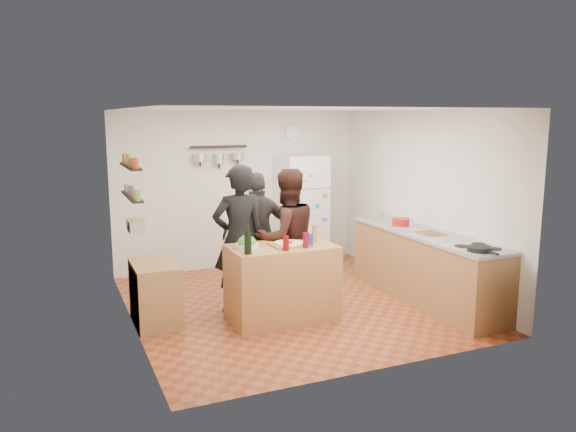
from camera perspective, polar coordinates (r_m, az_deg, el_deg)
name	(u,v)px	position (r m, az deg, el deg)	size (l,w,h in m)	color
room_shell	(279,205)	(7.47, -0.87, 1.11)	(4.20, 4.20, 4.20)	brown
prep_island	(282,283)	(6.75, -0.61, -6.80)	(1.25, 0.72, 0.91)	#A0603A
pizza_board	(289,245)	(6.64, 0.08, -2.93)	(0.42, 0.34, 0.02)	olive
pizza	(289,243)	(6.64, 0.08, -2.77)	(0.34, 0.34, 0.02)	beige
salad_bowl	(247,246)	(6.52, -4.20, -3.04)	(0.27, 0.27, 0.05)	silver
wine_bottle	(248,243)	(6.23, -4.10, -2.74)	(0.08, 0.08, 0.25)	black
wine_glass_near	(286,243)	(6.38, -0.21, -2.78)	(0.07, 0.07, 0.17)	#630808
wine_glass_far	(306,240)	(6.52, 1.84, -2.48)	(0.07, 0.07, 0.18)	maroon
pepper_mill	(314,234)	(6.83, 2.70, -1.87)	(0.06, 0.06, 0.18)	#96623F
salt_canister	(309,240)	(6.63, 2.17, -2.42)	(0.09, 0.09, 0.14)	navy
person_left	(239,239)	(6.94, -5.01, -2.36)	(0.67, 0.44, 1.85)	black
person_center	(287,238)	(7.12, -0.13, -2.29)	(0.86, 0.67, 1.78)	black
person_back	(258,233)	(7.67, -3.03, -1.79)	(0.98, 0.41, 1.68)	#282523
counter_run	(425,267)	(7.67, 13.78, -5.06)	(0.63, 2.63, 0.90)	#9E7042
stove_top	(478,249)	(6.85, 18.71, -3.15)	(0.60, 0.62, 0.02)	white
skillet	(479,249)	(6.68, 18.87, -3.17)	(0.28, 0.28, 0.05)	black
sink	(390,222)	(8.24, 10.37, -0.56)	(0.50, 0.80, 0.03)	silver
cutting_board	(431,234)	(7.50, 14.30, -1.81)	(0.30, 0.40, 0.02)	brown
red_bowl	(401,222)	(7.94, 11.38, -0.60)	(0.24, 0.24, 0.10)	#9F1217
fridge	(302,211)	(9.13, 1.39, 0.54)	(0.70, 0.68, 1.80)	white
wall_clock	(294,133)	(9.31, 0.57, 8.47)	(0.30, 0.30, 0.03)	silver
spice_shelf_lower	(132,196)	(6.75, -15.58, 1.92)	(0.12, 1.00, 0.03)	black
spice_shelf_upper	(130,166)	(6.71, -15.73, 4.88)	(0.12, 1.00, 0.03)	black
produce_basket	(136,226)	(6.81, -15.20, -0.97)	(0.18, 0.35, 0.14)	silver
side_table	(155,293)	(6.84, -13.32, -7.63)	(0.50, 0.80, 0.73)	#A57845
pot_rack	(219,147)	(8.79, -7.05, 6.99)	(0.90, 0.04, 0.04)	black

